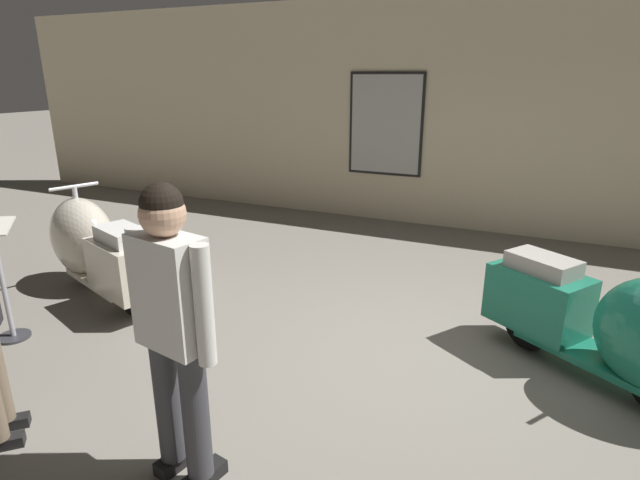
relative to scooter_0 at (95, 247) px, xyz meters
The scene contains 6 objects.
ground_plane 3.50m from the scooter_0, ahead, with size 60.00×60.00×0.00m, color slate.
showroom_back_wall 5.53m from the scooter_0, 50.39° to the left, with size 18.00×0.24×3.36m.
scooter_0 is the anchor object (origin of this frame).
scooter_1 4.89m from the scooter_0, ahead, with size 1.80×1.42×1.11m.
visitor_0 3.15m from the scooter_0, 34.50° to the right, with size 0.59×0.33×1.76m.
info_stanchion 1.08m from the scooter_0, 85.80° to the right, with size 0.39×0.36×1.10m.
Camera 1 is at (0.81, -3.70, 2.25)m, focal length 28.57 mm.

